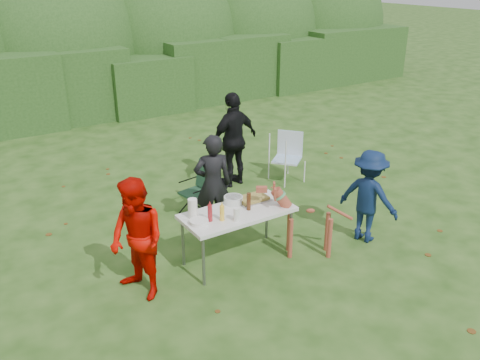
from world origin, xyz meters
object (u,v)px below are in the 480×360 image
person_black_puffy (234,140)px  child (369,196)px  ketchup_bottle (210,213)px  beer_bottle (249,201)px  lawn_chair (287,157)px  person_cook (213,184)px  camping_chair (198,190)px  folding_table (238,215)px  person_red_jacket (137,240)px  paper_towel_roll (193,208)px  mustard_bottle (222,213)px  dog (310,221)px

person_black_puffy → child: bearing=92.1°
ketchup_bottle → beer_bottle: size_ratio=0.92×
lawn_chair → beer_bottle: beer_bottle is taller
person_cook → camping_chair: person_cook is taller
folding_table → child: child is taller
folding_table → person_cook: person_cook is taller
child → ketchup_bottle: (-2.32, 0.48, 0.16)m
person_red_jacket → paper_towel_roll: (0.84, 0.18, 0.11)m
person_cook → person_red_jacket: (-1.55, -0.92, -0.01)m
person_cook → paper_towel_roll: (-0.72, -0.74, 0.11)m
person_red_jacket → beer_bottle: person_red_jacket is taller
person_cook → ketchup_bottle: person_cook is taller
child → mustard_bottle: bearing=60.4°
person_black_puffy → paper_towel_roll: 2.84m
person_red_jacket → lawn_chair: person_red_jacket is taller
beer_bottle → ketchup_bottle: bearing=-179.8°
folding_table → dog: bearing=-23.6°
mustard_bottle → folding_table: bearing=20.1°
person_black_puffy → dog: person_black_puffy is taller
person_cook → camping_chair: 0.69m
lawn_chair → ketchup_bottle: size_ratio=4.14×
lawn_chair → ketchup_bottle: 3.32m
mustard_bottle → ketchup_bottle: 0.15m
person_red_jacket → dog: 2.37m
dog → ketchup_bottle: bearing=17.5°
person_red_jacket → person_black_puffy: bearing=114.5°
folding_table → camping_chair: camping_chair is taller
person_red_jacket → paper_towel_roll: 0.86m
person_cook → paper_towel_roll: person_cook is taller
beer_bottle → person_red_jacket: bearing=179.5°
mustard_bottle → child: bearing=-10.6°
dog → paper_towel_roll: 1.63m
person_red_jacket → paper_towel_roll: size_ratio=5.83×
ketchup_bottle → paper_towel_roll: bearing=125.2°
person_cook → paper_towel_roll: size_ratio=5.88×
child → beer_bottle: child is taller
child → ketchup_bottle: child is taller
person_red_jacket → camping_chair: size_ratio=1.75×
person_cook → camping_chair: size_ratio=1.77×
person_cook → mustard_bottle: (-0.44, -1.00, 0.08)m
dog → person_cook: bearing=-26.8°
lawn_chair → mustard_bottle: bearing=-1.9°
paper_towel_roll → person_black_puffy: bearing=47.2°
person_black_puffy → paper_towel_roll: size_ratio=6.58×
person_cook → child: bearing=160.2°
beer_bottle → person_black_puffy: bearing=62.3°
person_black_puffy → dog: bearing=71.7°
camping_chair → paper_towel_roll: (-0.77, -1.34, 0.44)m
ketchup_bottle → person_cook: bearing=58.4°
folding_table → dog: 1.01m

